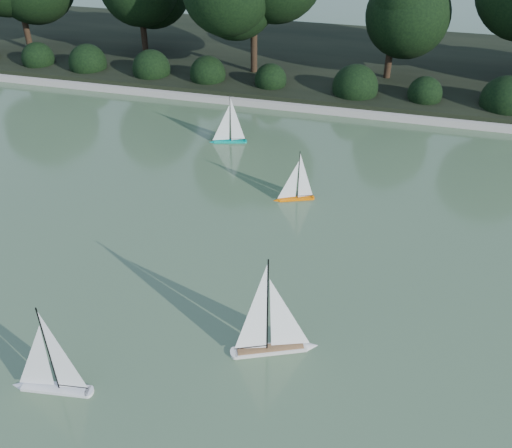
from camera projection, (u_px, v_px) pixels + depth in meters
The scene contains 8 objects.
ground at pixel (261, 350), 8.38m from camera, with size 80.00×80.00×0.00m, color #2F462A.
pond_coping at pixel (342, 111), 15.55m from camera, with size 40.00×0.35×0.18m, color gray.
far_bank at pixel (358, 63), 18.73m from camera, with size 40.00×8.00×0.30m, color black.
shrub_hedge at pixel (348, 87), 16.07m from camera, with size 29.10×1.10×1.10m.
sailboat_white_a at pixel (47, 376), 7.64m from camera, with size 1.18×0.32×1.60m.
sailboat_white_b at pixel (277, 336), 8.22m from camera, with size 1.28×0.69×1.80m.
sailboat_orange at pixel (293, 192), 11.78m from camera, with size 0.86×0.44×1.21m.
sailboat_teal at pixel (226, 135), 14.03m from camera, with size 0.95×0.39×1.31m.
Camera 1 is at (1.42, -5.74, 6.22)m, focal length 40.00 mm.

